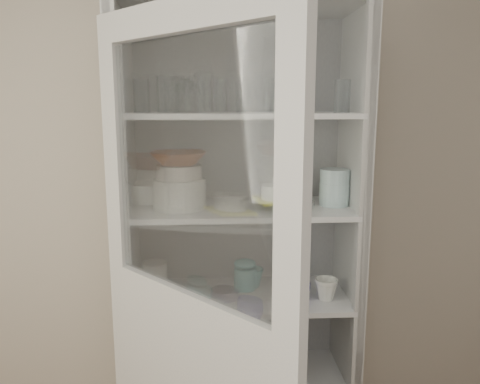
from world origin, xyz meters
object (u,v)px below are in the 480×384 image
(yellow_trivet, at_px, (277,200))
(grey_bowl_stack, at_px, (334,187))
(goblet_3, at_px, (291,92))
(cream_dish, at_px, (208,369))
(white_ramekin, at_px, (277,192))
(plate_stack_back, at_px, (149,192))
(plate_stack_front, at_px, (180,193))
(mug_blue, at_px, (297,288))
(measuring_cups, at_px, (223,294))
(goblet_2, at_px, (299,95))
(goblet_1, at_px, (186,93))
(mug_teal, at_px, (253,278))
(pantry_cabinet, at_px, (239,271))
(teal_jar, at_px, (245,276))
(mug_white, at_px, (326,289))
(tin_box, at_px, (268,367))
(goblet_0, at_px, (178,92))
(cupboard_door, at_px, (191,357))
(white_canister, at_px, (155,276))
(terracotta_bowl, at_px, (179,158))
(cream_bowl, at_px, (179,172))
(glass_platter, at_px, (277,203))

(yellow_trivet, xyz_separation_m, grey_bowl_stack, (0.25, -0.01, 0.06))
(goblet_3, distance_m, yellow_trivet, 0.48)
(cream_dish, bearing_deg, white_ramekin, 2.70)
(plate_stack_back, bearing_deg, plate_stack_front, -46.14)
(mug_blue, bearing_deg, measuring_cups, 163.00)
(measuring_cups, bearing_deg, goblet_2, 26.45)
(goblet_3, distance_m, grey_bowl_stack, 0.46)
(goblet_1, relative_size, goblet_2, 1.05)
(mug_teal, bearing_deg, pantry_cabinet, 169.30)
(teal_jar, bearing_deg, mug_white, -22.73)
(tin_box, bearing_deg, goblet_0, 163.44)
(goblet_3, distance_m, mug_blue, 0.86)
(yellow_trivet, bearing_deg, grey_bowl_stack, -2.04)
(goblet_3, height_order, yellow_trivet, goblet_3)
(cupboard_door, xyz_separation_m, plate_stack_back, (-0.22, 0.69, 0.43))
(white_ramekin, xyz_separation_m, white_canister, (-0.55, 0.05, -0.40))
(goblet_3, distance_m, mug_teal, 0.86)
(goblet_1, xyz_separation_m, plate_stack_back, (-0.18, 0.07, -0.44))
(pantry_cabinet, distance_m, terracotta_bowl, 0.60)
(yellow_trivet, xyz_separation_m, white_canister, (-0.55, 0.05, -0.36))
(goblet_1, xyz_separation_m, mug_blue, (0.47, -0.14, -0.83))
(goblet_3, distance_m, plate_stack_back, 0.78)
(cream_bowl, xyz_separation_m, tin_box, (0.39, 0.03, -0.92))
(mug_white, distance_m, white_canister, 0.76)
(mug_teal, relative_size, tin_box, 0.47)
(goblet_2, bearing_deg, goblet_0, 178.97)
(grey_bowl_stack, bearing_deg, mug_teal, 167.13)
(mug_white, bearing_deg, goblet_2, 91.97)
(glass_platter, relative_size, mug_white, 3.22)
(goblet_1, distance_m, glass_platter, 0.62)
(terracotta_bowl, xyz_separation_m, mug_blue, (0.50, -0.04, -0.57))
(plate_stack_back, height_order, mug_teal, plate_stack_back)
(cream_dish, bearing_deg, mug_teal, 21.77)
(cupboard_door, distance_m, white_ramekin, 0.80)
(goblet_2, height_order, mug_white, goblet_2)
(tin_box, bearing_deg, cupboard_door, -120.32)
(mug_white, bearing_deg, teal_jar, 133.28)
(goblet_3, height_order, measuring_cups, goblet_3)
(cream_dish, bearing_deg, yellow_trivet, 2.70)
(cupboard_door, bearing_deg, teal_jar, 117.04)
(yellow_trivet, bearing_deg, tin_box, 173.46)
(goblet_0, xyz_separation_m, goblet_1, (0.04, -0.06, -0.01))
(grey_bowl_stack, bearing_deg, cream_bowl, -178.46)
(measuring_cups, bearing_deg, pantry_cabinet, 57.89)
(goblet_0, height_order, goblet_3, same)
(cupboard_door, bearing_deg, yellow_trivet, 104.26)
(goblet_0, bearing_deg, mug_blue, -20.61)
(pantry_cabinet, height_order, goblet_1, pantry_cabinet)
(cupboard_door, relative_size, terracotta_bowl, 8.58)
(mug_blue, relative_size, mug_white, 1.14)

